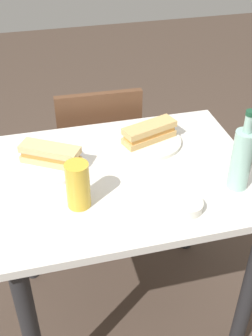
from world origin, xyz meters
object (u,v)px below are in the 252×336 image
baguette_sandwich_near (149,132)px  olive_bowl (188,206)px  beer_glass (78,185)px  plate_near (149,141)px  baguette_sandwich_far (50,155)px  knife_far (55,153)px  water_bottle (242,158)px  dining_table (126,205)px  chair_far (98,152)px  plate_far (52,164)px  knife_near (139,134)px

baguette_sandwich_near → olive_bowl: baguette_sandwich_near is taller
beer_glass → plate_near: bearing=42.3°
baguette_sandwich_near → baguette_sandwich_far: (-0.38, -0.06, 0.00)m
baguette_sandwich_far → olive_bowl: size_ratio=2.25×
knife_far → water_bottle: size_ratio=0.57×
baguette_sandwich_near → dining_table: bearing=-129.3°
plate_near → baguette_sandwich_near: (0.00, -0.00, 0.04)m
chair_far → plate_near: size_ratio=3.47×
plate_far → olive_bowl: 0.52m
knife_near → beer_glass: (-0.29, -0.34, 0.06)m
plate_near → baguette_sandwich_near: 0.04m
baguette_sandwich_near → baguette_sandwich_far: bearing=-171.4°
plate_far → baguette_sandwich_far: size_ratio=1.14×
beer_glass → dining_table: bearing=34.4°
plate_near → chair_far: bearing=109.3°
baguette_sandwich_near → knife_near: (-0.03, 0.05, -0.03)m
knife_near → olive_bowl: bearing=-85.6°
plate_near → beer_glass: size_ratio=1.58×
knife_near → chair_far: bearing=107.7°
olive_bowl → dining_table: bearing=120.9°
dining_table → plate_near: (0.13, 0.16, 0.16)m
plate_far → knife_far: knife_far is taller
plate_far → baguette_sandwich_far: (-0.00, 0.00, 0.04)m
water_bottle → olive_bowl: (-0.20, -0.07, -0.10)m
baguette_sandwich_near → plate_far: size_ratio=0.89×
knife_far → beer_glass: (0.04, -0.29, 0.06)m
plate_far → chair_far: bearing=61.1°
baguette_sandwich_near → beer_glass: 0.43m
dining_table → water_bottle: size_ratio=3.20×
chair_far → beer_glass: (-0.18, -0.68, 0.36)m
knife_near → water_bottle: water_bottle is taller
baguette_sandwich_near → baguette_sandwich_far: size_ratio=1.02×
plate_near → baguette_sandwich_far: baguette_sandwich_far is taller
knife_near → baguette_sandwich_far: (-0.36, -0.11, 0.03)m
water_bottle → plate_far: bearing=155.6°
knife_far → knife_near: bearing=8.8°
dining_table → plate_far: plate_far is taller
plate_near → water_bottle: 0.40m
dining_table → knife_far: knife_far is taller
water_bottle → beer_glass: size_ratio=1.82×
plate_near → plate_far: 0.39m
dining_table → baguette_sandwich_far: 0.34m
chair_far → plate_far: 0.59m
knife_near → knife_far: bearing=-171.2°
dining_table → knife_near: size_ratio=5.73×
dining_table → knife_near: knife_near is taller
knife_near → plate_far: size_ratio=0.64×
plate_far → beer_glass: beer_glass is taller
beer_glass → olive_bowl: 0.35m
olive_bowl → baguette_sandwich_far: bearing=138.9°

